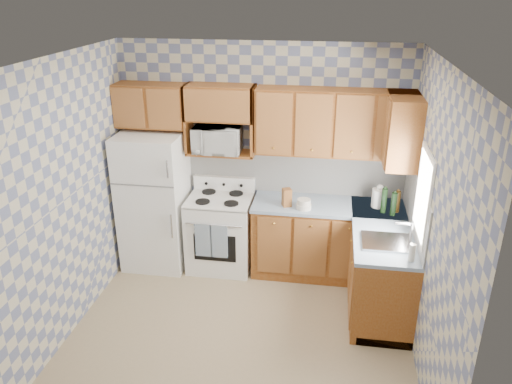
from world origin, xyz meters
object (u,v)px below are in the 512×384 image
stove_body (221,233)px  refrigerator (155,201)px  electric_kettle (379,198)px  microwave (217,139)px

stove_body → refrigerator: bearing=-178.2°
refrigerator → electric_kettle: 2.66m
microwave → refrigerator: bearing=-169.5°
refrigerator → electric_kettle: bearing=1.4°
refrigerator → microwave: (0.77, 0.16, 0.76)m
refrigerator → microwave: size_ratio=3.04×
electric_kettle → microwave: bearing=177.2°
stove_body → microwave: 1.16m
stove_body → microwave: bearing=105.6°
refrigerator → stove_body: refrigerator is taller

